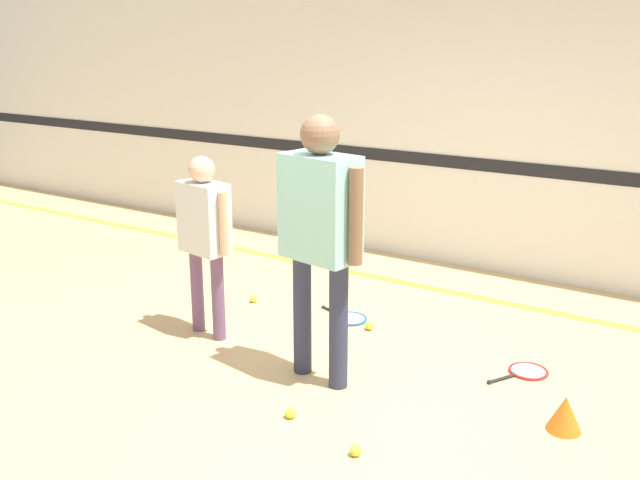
% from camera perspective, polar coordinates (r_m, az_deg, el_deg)
% --- Properties ---
extents(ground_plane, '(16.00, 16.00, 0.00)m').
position_cam_1_polar(ground_plane, '(4.76, 1.72, -11.45)').
color(ground_plane, tan).
extents(wall_back, '(16.00, 0.07, 3.20)m').
position_cam_1_polar(wall_back, '(6.80, 14.30, 10.53)').
color(wall_back, silver).
rests_on(wall_back, ground_plane).
extents(floor_stripe, '(14.40, 0.10, 0.01)m').
position_cam_1_polar(floor_stripe, '(6.42, 11.02, -4.22)').
color(floor_stripe, yellow).
rests_on(floor_stripe, ground_plane).
extents(person_instructor, '(0.66, 0.34, 1.74)m').
position_cam_1_polar(person_instructor, '(4.44, 0.00, 1.48)').
color(person_instructor, '#2D334C').
rests_on(person_instructor, ground_plane).
extents(person_student_left, '(0.51, 0.27, 1.37)m').
position_cam_1_polar(person_student_left, '(5.27, -9.24, 1.03)').
color(person_student_left, '#6B4C70').
rests_on(person_student_left, ground_plane).
extents(racket_spare_on_floor, '(0.50, 0.35, 0.03)m').
position_cam_1_polar(racket_spare_on_floor, '(5.76, 2.28, -6.25)').
color(racket_spare_on_floor, blue).
rests_on(racket_spare_on_floor, ground_plane).
extents(racket_second_spare, '(0.36, 0.50, 0.03)m').
position_cam_1_polar(racket_second_spare, '(5.09, 16.15, -10.09)').
color(racket_second_spare, red).
rests_on(racket_second_spare, ground_plane).
extents(tennis_ball_near_instructor, '(0.07, 0.07, 0.07)m').
position_cam_1_polar(tennis_ball_near_instructor, '(4.37, -2.38, -13.66)').
color(tennis_ball_near_instructor, '#CCE038').
rests_on(tennis_ball_near_instructor, ground_plane).
extents(tennis_ball_by_spare_racket, '(0.07, 0.07, 0.07)m').
position_cam_1_polar(tennis_ball_by_spare_racket, '(5.56, 3.97, -6.87)').
color(tennis_ball_by_spare_racket, '#CCE038').
rests_on(tennis_ball_by_spare_racket, ground_plane).
extents(tennis_ball_stray_left, '(0.07, 0.07, 0.07)m').
position_cam_1_polar(tennis_ball_stray_left, '(4.03, 2.87, -16.46)').
color(tennis_ball_stray_left, '#CCE038').
rests_on(tennis_ball_stray_left, ground_plane).
extents(tennis_ball_stray_right, '(0.07, 0.07, 0.07)m').
position_cam_1_polar(tennis_ball_stray_right, '(6.12, -5.33, -4.70)').
color(tennis_ball_stray_right, '#CCE038').
rests_on(tennis_ball_stray_right, ground_plane).
extents(training_cone, '(0.20, 0.20, 0.21)m').
position_cam_1_polar(training_cone, '(4.44, 19.00, -12.99)').
color(training_cone, orange).
rests_on(training_cone, ground_plane).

